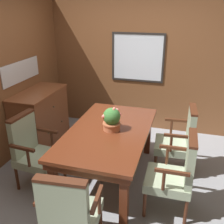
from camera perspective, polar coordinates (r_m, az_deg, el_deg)
name	(u,v)px	position (r m, az deg, el deg)	size (l,w,h in m)	color
ground_plane	(106,178)	(3.85, -1.41, -14.15)	(14.00, 14.00, 0.00)	gray
wall_back	(135,65)	(5.01, 5.01, 10.09)	(7.20, 0.08, 2.45)	brown
dining_table	(109,136)	(3.53, -0.68, -5.31)	(1.04, 1.83, 0.74)	#562614
chair_right_far	(180,139)	(3.86, 14.54, -5.65)	(0.55, 0.57, 1.00)	#472314
chair_head_near	(69,213)	(2.60, -9.28, -20.92)	(0.58, 0.56, 1.00)	#472314
chair_right_near	(176,172)	(3.15, 13.80, -12.64)	(0.53, 0.55, 1.00)	#472314
chair_left_near	(33,149)	(3.63, -16.75, -7.82)	(0.56, 0.57, 1.00)	#472314
potted_plant	(112,119)	(3.43, -0.07, -1.61)	(0.24, 0.24, 0.32)	#B2603D
sideboard_cabinet	(41,119)	(4.58, -15.25, -1.55)	(0.55, 1.08, 0.98)	brown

